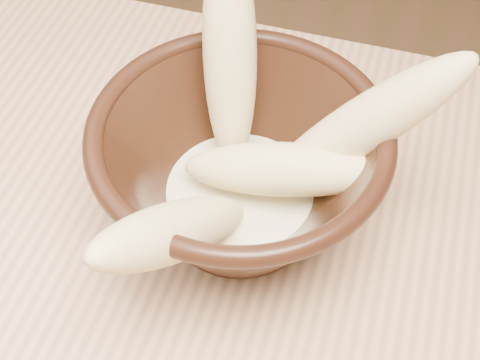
% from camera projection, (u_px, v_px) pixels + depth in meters
% --- Properties ---
extents(bowl, '(0.22, 0.22, 0.12)m').
position_uv_depth(bowl, '(240.00, 172.00, 0.50)').
color(bowl, black).
rests_on(bowl, table).
extents(milk_puddle, '(0.12, 0.12, 0.02)m').
position_uv_depth(milk_puddle, '(240.00, 195.00, 0.52)').
color(milk_puddle, beige).
rests_on(milk_puddle, bowl).
extents(banana_upright, '(0.08, 0.12, 0.18)m').
position_uv_depth(banana_upright, '(230.00, 54.00, 0.50)').
color(banana_upright, '#EBD18B').
rests_on(banana_upright, bowl).
extents(banana_right, '(0.16, 0.08, 0.16)m').
position_uv_depth(banana_right, '(361.00, 127.00, 0.47)').
color(banana_right, '#EBD18B').
rests_on(banana_right, bowl).
extents(banana_across, '(0.16, 0.05, 0.07)m').
position_uv_depth(banana_across, '(281.00, 169.00, 0.49)').
color(banana_across, '#EBD18B').
rests_on(banana_across, bowl).
extents(banana_front, '(0.10, 0.16, 0.13)m').
position_uv_depth(banana_front, '(175.00, 231.00, 0.44)').
color(banana_front, '#EBD18B').
rests_on(banana_front, bowl).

